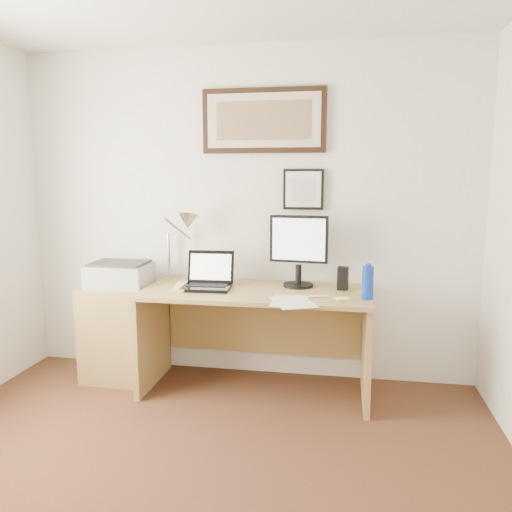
% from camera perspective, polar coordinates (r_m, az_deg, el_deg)
% --- Properties ---
extents(wall_back, '(3.50, 0.02, 2.50)m').
position_cam_1_polar(wall_back, '(3.84, -1.30, 4.69)').
color(wall_back, white).
rests_on(wall_back, ground).
extents(side_cabinet, '(0.50, 0.40, 0.73)m').
position_cam_1_polar(side_cabinet, '(4.00, -15.38, -8.41)').
color(side_cabinet, olive).
rests_on(side_cabinet, floor).
extents(water_bottle, '(0.08, 0.08, 0.22)m').
position_cam_1_polar(water_bottle, '(3.33, 12.65, -3.02)').
color(water_bottle, '#0D36B0').
rests_on(water_bottle, desk).
extents(bottle_cap, '(0.04, 0.04, 0.02)m').
position_cam_1_polar(bottle_cap, '(3.31, 12.72, -1.03)').
color(bottle_cap, '#0D36B0').
rests_on(bottle_cap, water_bottle).
extents(speaker, '(0.08, 0.07, 0.17)m').
position_cam_1_polar(speaker, '(3.58, 9.89, -2.53)').
color(speaker, black).
rests_on(speaker, desk).
extents(paper_sheet_a, '(0.35, 0.40, 0.00)m').
position_cam_1_polar(paper_sheet_a, '(3.21, 4.26, -5.27)').
color(paper_sheet_a, white).
rests_on(paper_sheet_a, desk).
extents(paper_sheet_b, '(0.22, 0.32, 0.00)m').
position_cam_1_polar(paper_sheet_b, '(3.22, 3.86, -5.17)').
color(paper_sheet_b, white).
rests_on(paper_sheet_b, desk).
extents(sticky_pad, '(0.11, 0.11, 0.01)m').
position_cam_1_polar(sticky_pad, '(3.31, 9.81, -4.82)').
color(sticky_pad, '#FFF078').
rests_on(sticky_pad, desk).
extents(marker_pen, '(0.14, 0.06, 0.02)m').
position_cam_1_polar(marker_pen, '(3.34, 7.12, -4.60)').
color(marker_pen, white).
rests_on(marker_pen, desk).
extents(book, '(0.25, 0.32, 0.02)m').
position_cam_1_polar(book, '(3.64, -9.25, -3.46)').
color(book, '#F0D070').
rests_on(book, desk).
extents(desk, '(1.60, 0.70, 0.75)m').
position_cam_1_polar(desk, '(3.67, 0.17, -7.22)').
color(desk, olive).
rests_on(desk, floor).
extents(laptop, '(0.35, 0.31, 0.26)m').
position_cam_1_polar(laptop, '(3.60, -5.51, -2.75)').
color(laptop, black).
rests_on(laptop, desk).
extents(lcd_monitor, '(0.42, 0.22, 0.52)m').
position_cam_1_polar(lcd_monitor, '(3.60, 4.90, 1.00)').
color(lcd_monitor, black).
rests_on(lcd_monitor, desk).
extents(printer, '(0.44, 0.34, 0.18)m').
position_cam_1_polar(printer, '(3.90, -15.29, -1.98)').
color(printer, '#ADADAF').
rests_on(printer, side_cabinet).
extents(desk_lamp, '(0.29, 0.27, 0.53)m').
position_cam_1_polar(desk_lamp, '(3.77, -7.99, 3.56)').
color(desk_lamp, silver).
rests_on(desk_lamp, desk).
extents(picture_large, '(0.92, 0.04, 0.47)m').
position_cam_1_polar(picture_large, '(3.79, 0.87, 15.22)').
color(picture_large, black).
rests_on(picture_large, wall_back).
extents(picture_small, '(0.30, 0.03, 0.30)m').
position_cam_1_polar(picture_small, '(3.74, 5.44, 7.60)').
color(picture_small, black).
rests_on(picture_small, wall_back).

